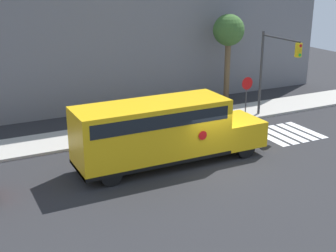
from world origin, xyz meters
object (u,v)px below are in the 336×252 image
Objects in this scene: traffic_light at (273,64)px; tree_near_sidewalk at (229,33)px; school_bus at (161,130)px; stop_sign at (247,91)px.

tree_near_sidewalk reaches higher than traffic_light.
traffic_light reaches higher than school_bus.
tree_near_sidewalk is (0.97, 3.72, 3.12)m from stop_sign.
school_bus is at bearing -151.99° from stop_sign.
tree_near_sidewalk is at bearing 41.55° from school_bus.
school_bus is 1.55× the size of tree_near_sidewalk.
traffic_light is at bearing 19.51° from school_bus.
school_bus is 9.87m from traffic_light.
stop_sign is at bearing -104.57° from tree_near_sidewalk.
stop_sign is 0.49× the size of traffic_light.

